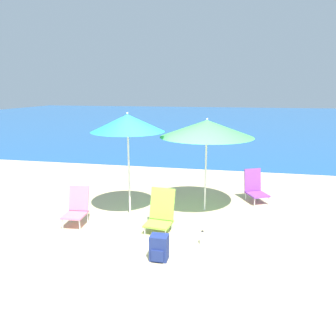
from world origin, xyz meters
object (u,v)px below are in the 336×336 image
beach_umbrella_green (207,129)px  beach_chair_pink (77,207)px  water_bottle (202,239)px  beach_umbrella_teal (128,123)px  backpack_navy (159,248)px  beach_chair_purple (255,187)px  beach_chair_lime (161,212)px

beach_umbrella_green → beach_chair_pink: bearing=-151.7°
beach_chair_pink → water_bottle: beach_chair_pink is taller
beach_umbrella_teal → backpack_navy: (1.07, -1.77, -1.77)m
beach_umbrella_teal → beach_chair_pink: size_ratio=2.93×
beach_chair_purple → beach_umbrella_green: bearing=-168.8°
beach_chair_lime → backpack_navy: size_ratio=1.93×
beach_umbrella_teal → beach_chair_lime: beach_umbrella_teal is taller
beach_chair_pink → backpack_navy: beach_chair_pink is taller
beach_chair_lime → water_bottle: bearing=-22.3°
beach_chair_pink → beach_chair_purple: bearing=27.1°
beach_chair_pink → beach_umbrella_teal: bearing=35.6°
beach_umbrella_teal → beach_chair_pink: bearing=-139.9°
beach_chair_pink → beach_chair_lime: bearing=-1.9°
beach_umbrella_green → beach_chair_lime: (-0.73, -1.23, -1.48)m
beach_umbrella_teal → beach_umbrella_green: bearing=20.4°
beach_umbrella_teal → backpack_navy: beach_umbrella_teal is taller
beach_chair_lime → beach_chair_purple: size_ratio=1.03×
beach_chair_pink → water_bottle: size_ratio=2.97×
beach_umbrella_green → beach_chair_lime: 2.06m
beach_chair_lime → beach_chair_pink: 1.70m
beach_chair_purple → beach_umbrella_teal: bearing=-178.2°
beach_umbrella_teal → beach_chair_purple: (2.68, 1.45, -1.62)m
backpack_navy → beach_umbrella_teal: bearing=121.2°
beach_chair_lime → beach_chair_pink: bearing=-171.5°
backpack_navy → water_bottle: backpack_navy is taller
beach_chair_lime → beach_chair_pink: size_ratio=1.06×
beach_umbrella_teal → water_bottle: (1.69, -1.10, -1.87)m
backpack_navy → beach_umbrella_green: bearing=78.3°
beach_chair_purple → backpack_navy: bearing=-143.1°
beach_chair_purple → backpack_navy: size_ratio=1.88×
water_bottle → beach_umbrella_teal: bearing=146.8°
beach_chair_purple → beach_chair_lime: bearing=-157.9°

